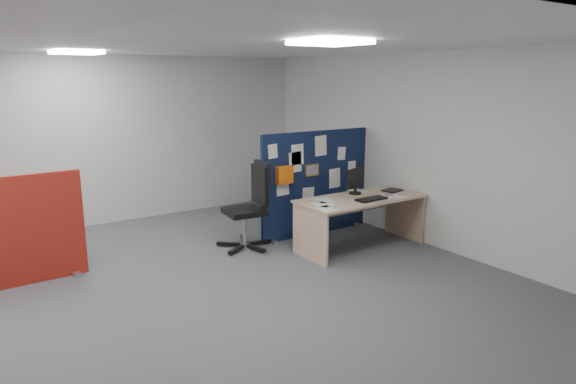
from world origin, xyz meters
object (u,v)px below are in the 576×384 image
monitor_main (356,179)px  office_chair (252,200)px  navy_divider (315,183)px  main_desk (359,208)px  red_divider (5,235)px

monitor_main → office_chair: size_ratio=0.35×
navy_divider → office_chair: size_ratio=1.61×
navy_divider → main_desk: size_ratio=1.05×
red_divider → office_chair: (3.03, -0.28, 0.04)m
monitor_main → office_chair: (-1.30, 0.68, -0.26)m
monitor_main → office_chair: bearing=132.2°
monitor_main → office_chair: office_chair is taller
red_divider → office_chair: 3.04m
main_desk → office_chair: 1.49m
main_desk → red_divider: bearing=165.0°
red_divider → office_chair: red_divider is taller
monitor_main → red_divider: size_ratio=0.24×
red_divider → navy_divider: bearing=-5.7°
main_desk → office_chair: (-1.22, 0.85, 0.11)m
office_chair → monitor_main: bearing=-21.8°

